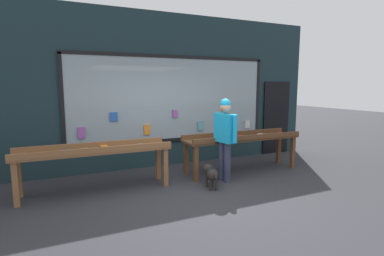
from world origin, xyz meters
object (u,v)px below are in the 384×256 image
object	(u,v)px
small_dog	(211,173)
display_table_left	(95,154)
person_browsing	(225,133)
display_table_right	(242,140)

from	to	relation	value
small_dog	display_table_left	bearing A→B (deg)	79.58
display_table_left	person_browsing	bearing A→B (deg)	-10.75
small_dog	person_browsing	bearing A→B (deg)	-51.45
person_browsing	small_dog	bearing A→B (deg)	108.88
display_table_right	person_browsing	world-z (taller)	person_browsing
display_table_right	display_table_left	bearing A→B (deg)	-179.99
display_table_left	display_table_right	distance (m)	3.27
display_table_right	small_dog	xyz separation A→B (m)	(-1.21, -0.74, -0.44)
small_dog	display_table_right	bearing A→B (deg)	-49.39
display_table_left	person_browsing	size ratio (longest dim) A/B	1.62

